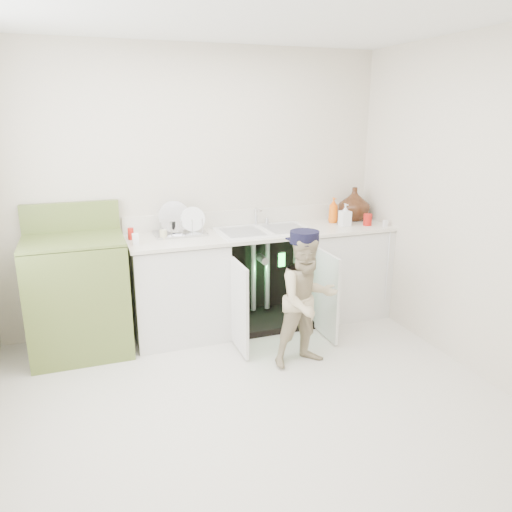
{
  "coord_description": "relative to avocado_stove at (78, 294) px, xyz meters",
  "views": [
    {
      "loc": [
        -1.0,
        -2.91,
        1.94
      ],
      "look_at": [
        0.29,
        0.7,
        0.82
      ],
      "focal_mm": 35.0,
      "sensor_mm": 36.0,
      "label": 1
    }
  ],
  "objects": [
    {
      "name": "ground",
      "position": [
        1.08,
        -1.18,
        -0.5
      ],
      "size": [
        3.5,
        3.5,
        0.0
      ],
      "primitive_type": "plane",
      "color": "beige",
      "rests_on": "ground"
    },
    {
      "name": "room_shell",
      "position": [
        1.08,
        -1.18,
        0.75
      ],
      "size": [
        6.0,
        5.5,
        1.26
      ],
      "color": "beige",
      "rests_on": "ground"
    },
    {
      "name": "counter_run",
      "position": [
        1.66,
        0.03,
        -0.03
      ],
      "size": [
        2.44,
        1.02,
        1.22
      ],
      "color": "silver",
      "rests_on": "ground"
    },
    {
      "name": "avocado_stove",
      "position": [
        0.0,
        0.0,
        0.0
      ],
      "size": [
        0.78,
        0.65,
        1.21
      ],
      "color": "#5C7433",
      "rests_on": "ground"
    },
    {
      "name": "repair_worker",
      "position": [
        1.67,
        -0.83,
        0.04
      ],
      "size": [
        0.56,
        0.74,
        1.08
      ],
      "rotation": [
        0.0,
        0.0,
        0.1
      ],
      "color": "tan",
      "rests_on": "ground"
    }
  ]
}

